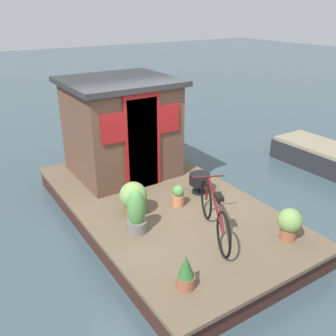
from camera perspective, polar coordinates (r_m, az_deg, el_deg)
name	(u,v)px	position (r m, az deg, el deg)	size (l,w,h in m)	color
ground_plane	(162,219)	(6.81, -0.92, -7.81)	(60.00, 60.00, 0.00)	#384C54
houseboat_deck	(162,210)	(6.71, -0.93, -6.41)	(5.23, 2.89, 0.38)	brown
houseboat_cabin	(121,127)	(7.47, -7.14, 6.24)	(1.91, 2.06, 1.90)	brown
bicycle	(214,213)	(5.57, 7.08, -6.85)	(1.52, 0.77, 0.77)	black
potted_plant_succulent	(137,213)	(5.64, -4.81, -6.92)	(0.31, 0.31, 0.69)	slate
potted_plant_ivy	(290,223)	(5.74, 18.07, -7.95)	(0.36, 0.36, 0.49)	#935138
potted_plant_thyme	(178,195)	(6.38, 1.56, -4.22)	(0.21, 0.21, 0.38)	#C6754C
potted_plant_basil	(186,272)	(4.66, 2.73, -15.63)	(0.24, 0.24, 0.46)	#935138
potted_plant_sage	(133,197)	(6.10, -5.31, -4.49)	(0.45, 0.45, 0.57)	#935138
charcoal_grill	(200,180)	(6.81, 4.84, -1.77)	(0.38, 0.38, 0.37)	black
dinghy_boat	(330,159)	(9.48, 23.53, 1.31)	(2.72, 1.08, 0.54)	#232328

